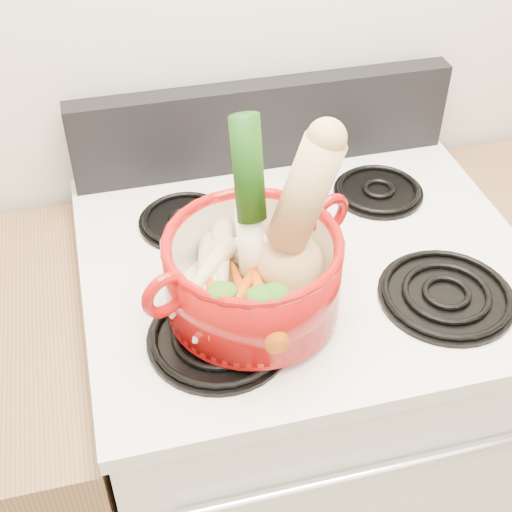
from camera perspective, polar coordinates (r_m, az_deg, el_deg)
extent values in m
cube|color=white|center=(1.62, 3.22, -13.15)|extent=(0.76, 0.65, 0.92)
cube|color=silver|center=(1.27, 4.01, -0.41)|extent=(0.78, 0.67, 0.03)
cube|color=black|center=(1.44, 0.61, 10.46)|extent=(0.76, 0.05, 0.18)
cylinder|color=silver|center=(1.18, 8.75, -16.87)|extent=(0.60, 0.02, 0.02)
cylinder|color=black|center=(1.10, -2.97, -6.39)|extent=(0.22, 0.22, 0.02)
cylinder|color=black|center=(1.21, 14.99, -2.94)|extent=(0.22, 0.22, 0.02)
cylinder|color=black|center=(1.32, -5.65, 2.93)|extent=(0.17, 0.17, 0.02)
cylinder|color=black|center=(1.41, 9.77, 5.22)|extent=(0.17, 0.17, 0.02)
cylinder|color=#990B0A|center=(1.09, -0.26, -1.49)|extent=(0.35, 0.35, 0.13)
torus|color=#990B0A|center=(1.00, -7.28, -3.11)|extent=(0.08, 0.05, 0.08)
torus|color=#990B0A|center=(1.14, 5.90, 3.34)|extent=(0.08, 0.05, 0.08)
cylinder|color=white|center=(1.04, -0.40, 3.99)|extent=(0.06, 0.11, 0.30)
ellipsoid|color=#D7C184|center=(1.16, -0.55, 0.41)|extent=(0.09, 0.08, 0.04)
cone|color=beige|center=(1.10, -4.24, -2.39)|extent=(0.10, 0.20, 0.06)
cone|color=beige|center=(1.09, -3.75, -2.44)|extent=(0.12, 0.20, 0.06)
cone|color=beige|center=(1.11, -2.80, -0.22)|extent=(0.09, 0.22, 0.06)
cone|color=#F0E1C3|center=(1.08, -4.45, -1.76)|extent=(0.14, 0.14, 0.05)
cone|color=#D1460A|center=(1.07, -0.87, -3.71)|extent=(0.04, 0.18, 0.05)
cone|color=#BC3909|center=(1.07, -3.45, -3.49)|extent=(0.05, 0.16, 0.05)
cone|color=#D7580A|center=(1.06, 0.45, -3.44)|extent=(0.04, 0.19, 0.05)
cone|color=#B94A09|center=(1.05, -1.32, -3.32)|extent=(0.11, 0.14, 0.05)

